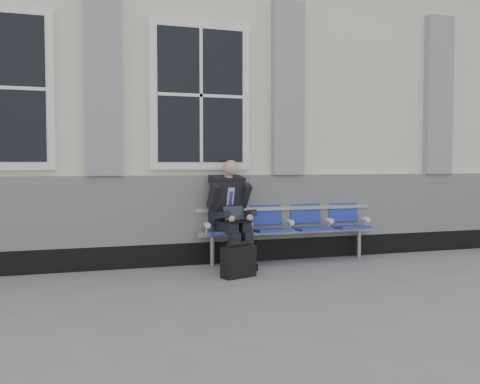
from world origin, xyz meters
name	(u,v)px	position (x,y,z in m)	size (l,w,h in m)	color
ground	(201,290)	(0.00, 0.00, 0.00)	(70.00, 70.00, 0.00)	slate
station_building	(150,112)	(-0.02, 3.47, 2.22)	(14.40, 4.40, 4.49)	silver
bench	(288,221)	(1.57, 1.32, 0.55)	(2.60, 0.47, 0.91)	#9EA0A3
businessman	(231,209)	(0.69, 1.19, 0.76)	(0.60, 0.80, 1.40)	black
briefcase	(238,261)	(0.58, 0.51, 0.20)	(0.45, 0.30, 0.43)	black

